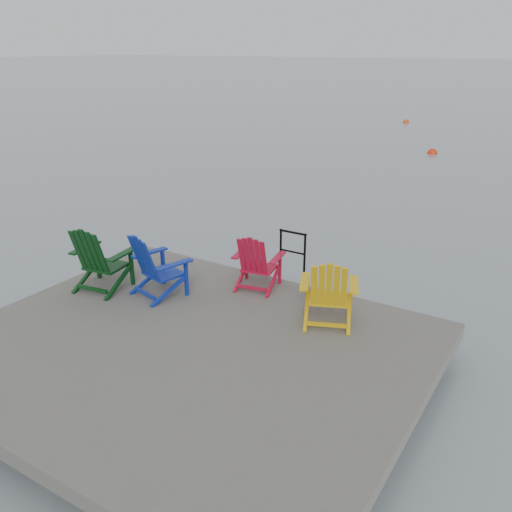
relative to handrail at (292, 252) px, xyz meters
The scene contains 9 objects.
ground 2.67m from the handrail, 95.83° to the right, with size 400.00×400.00×0.00m, color gray.
dock 2.56m from the handrail, 95.83° to the right, with size 6.00×5.00×1.40m.
handrail is the anchor object (origin of this frame).
chair_green 3.07m from the handrail, 143.45° to the right, with size 0.94×0.88×1.08m.
chair_blue 2.18m from the handrail, 135.93° to the right, with size 0.95×0.90×1.02m.
chair_red 0.62m from the handrail, 128.84° to the right, with size 0.84×0.79×0.93m.
chair_yellow 1.46m from the handrail, 41.57° to the right, with size 0.97×0.93×1.00m.
buoy_a 15.74m from the handrail, 96.72° to the left, with size 0.41×0.41×0.41m, color red.
buoy_b 25.20m from the handrail, 103.20° to the left, with size 0.38×0.38×0.38m, color #D1410C.
Camera 1 is at (4.07, -4.79, 4.15)m, focal length 38.00 mm.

